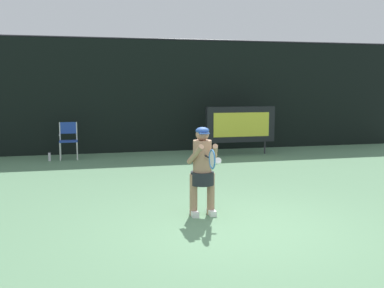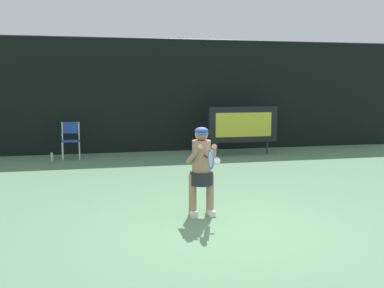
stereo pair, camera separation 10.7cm
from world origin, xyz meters
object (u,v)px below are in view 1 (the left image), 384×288
Objects in this scene: water_bottle at (49,157)px; tennis_player at (203,167)px; umpire_chair at (68,138)px; scoreboard at (240,124)px; tennis_ball_loose at (217,163)px; tennis_racket at (212,159)px.

tennis_player is (2.82, -6.40, 0.69)m from water_bottle.
water_bottle is (-0.54, -0.25, -0.50)m from umpire_chair.
umpire_chair is 7.03m from tennis_player.
scoreboard is 2.16m from tennis_ball_loose.
water_bottle is at bearing 113.82° from tennis_player.
scoreboard is at bearing 52.15° from tennis_racket.
tennis_racket reaches higher than tennis_ball_loose.
tennis_racket is at bearing -72.15° from umpire_chair.
umpire_chair is at bearing 108.99° from tennis_player.
tennis_player reaches higher than water_bottle.
tennis_racket is (0.01, -0.50, 0.22)m from tennis_player.
scoreboard reaches higher than umpire_chair.
scoreboard is at bearing 51.24° from tennis_ball_loose.
scoreboard is 5.22m from umpire_chair.
tennis_player is at bearing -109.60° from tennis_ball_loose.
tennis_player is at bearing 76.96° from tennis_racket.
tennis_ball_loose is at bearing -128.76° from scoreboard.
tennis_racket is (-2.90, -6.75, 0.08)m from scoreboard.
umpire_chair is 4.08× the size of water_bottle.
tennis_racket is 5.58m from tennis_ball_loose.
umpire_chair is at bearing 24.60° from water_bottle.
scoreboard is 6.90m from tennis_player.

